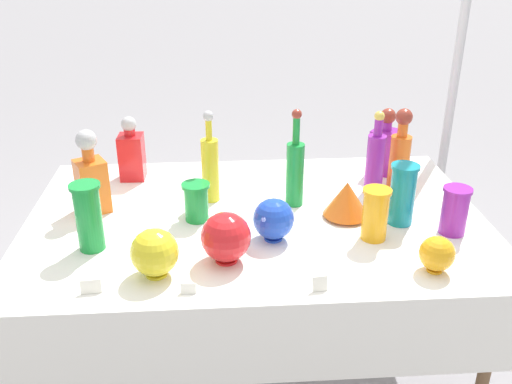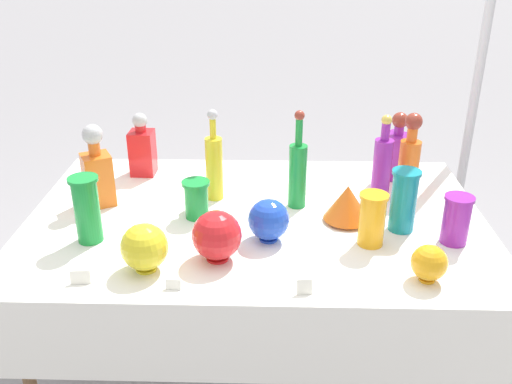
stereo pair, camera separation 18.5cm
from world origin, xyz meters
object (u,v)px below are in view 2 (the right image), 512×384
(slender_vase_1, at_px, (457,218))
(cardboard_box_behind_left, at_px, (242,228))
(square_decanter_0, at_px, (397,152))
(fluted_vase_0, at_px, (347,203))
(square_decanter_2, at_px, (97,171))
(tall_bottle_3, at_px, (214,165))
(square_decanter_1, at_px, (142,149))
(slender_vase_3, at_px, (196,198))
(round_bowl_2, at_px, (269,220))
(canopy_pole, at_px, (472,113))
(slender_vase_4, at_px, (87,208))
(tall_bottle_0, at_px, (382,165))
(round_bowl_1, at_px, (217,235))
(slender_vase_2, at_px, (404,199))
(round_bowl_0, at_px, (144,247))
(slender_vase_0, at_px, (372,218))
(tall_bottle_1, at_px, (409,158))
(tall_bottle_2, at_px, (298,171))
(round_bowl_3, at_px, (429,263))

(slender_vase_1, bearing_deg, cardboard_box_behind_left, 126.11)
(square_decanter_0, xyz_separation_m, fluted_vase_0, (-0.26, -0.42, -0.04))
(slender_vase_1, bearing_deg, square_decanter_2, 168.55)
(tall_bottle_3, height_order, square_decanter_1, tall_bottle_3)
(slender_vase_3, height_order, round_bowl_2, round_bowl_2)
(slender_vase_1, bearing_deg, fluted_vase_0, 157.87)
(square_decanter_0, distance_m, canopy_pole, 0.55)
(slender_vase_4, bearing_deg, tall_bottle_0, 19.55)
(round_bowl_1, height_order, round_bowl_2, round_bowl_1)
(tall_bottle_3, xyz_separation_m, round_bowl_1, (0.05, -0.46, -0.06))
(tall_bottle_0, bearing_deg, slender_vase_4, -160.45)
(slender_vase_2, xyz_separation_m, round_bowl_0, (-0.87, -0.29, -0.04))
(square_decanter_1, relative_size, fluted_vase_0, 1.63)
(tall_bottle_0, height_order, tall_bottle_3, tall_bottle_3)
(tall_bottle_0, distance_m, canopy_pole, 0.76)
(tall_bottle_0, xyz_separation_m, square_decanter_1, (-1.00, 0.21, -0.02))
(round_bowl_2, bearing_deg, slender_vase_1, 0.19)
(square_decanter_1, height_order, cardboard_box_behind_left, square_decanter_1)
(slender_vase_3, relative_size, round_bowl_1, 0.85)
(slender_vase_3, bearing_deg, round_bowl_0, -107.98)
(slender_vase_1, xyz_separation_m, slender_vase_2, (-0.16, 0.09, 0.03))
(tall_bottle_0, height_order, square_decanter_2, tall_bottle_0)
(square_decanter_1, height_order, round_bowl_0, square_decanter_1)
(square_decanter_0, bearing_deg, square_decanter_2, -166.28)
(square_decanter_0, distance_m, slender_vase_4, 1.30)
(slender_vase_0, xyz_separation_m, fluted_vase_0, (-0.06, 0.16, -0.02))
(tall_bottle_0, xyz_separation_m, tall_bottle_3, (-0.66, -0.03, 0.01))
(tall_bottle_0, relative_size, tall_bottle_1, 1.03)
(square_decanter_1, bearing_deg, tall_bottle_2, -24.39)
(square_decanter_1, distance_m, slender_vase_3, 0.50)
(tall_bottle_1, xyz_separation_m, slender_vase_1, (0.08, -0.41, -0.05))
(slender_vase_1, height_order, round_bowl_3, slender_vase_1)
(square_decanter_1, bearing_deg, tall_bottle_0, -11.99)
(tall_bottle_2, distance_m, slender_vase_4, 0.78)
(square_decanter_0, height_order, canopy_pole, canopy_pole)
(slender_vase_2, xyz_separation_m, fluted_vase_0, (-0.19, 0.06, -0.05))
(tall_bottle_3, height_order, slender_vase_1, tall_bottle_3)
(round_bowl_2, bearing_deg, tall_bottle_1, 36.25)
(square_decanter_2, relative_size, round_bowl_1, 1.91)
(round_bowl_1, bearing_deg, slender_vase_0, 12.41)
(round_bowl_0, xyz_separation_m, round_bowl_1, (0.22, 0.07, 0.01))
(round_bowl_0, distance_m, round_bowl_1, 0.23)
(tall_bottle_3, xyz_separation_m, square_decanter_0, (0.76, 0.23, -0.03))
(square_decanter_1, distance_m, cardboard_box_behind_left, 0.94)
(slender_vase_0, xyz_separation_m, slender_vase_2, (0.13, 0.11, 0.02))
(tall_bottle_1, height_order, slender_vase_4, tall_bottle_1)
(square_decanter_1, distance_m, fluted_vase_0, 0.94)
(square_decanter_1, distance_m, slender_vase_2, 1.14)
(tall_bottle_3, height_order, round_bowl_1, tall_bottle_3)
(tall_bottle_3, distance_m, cardboard_box_behind_left, 1.04)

